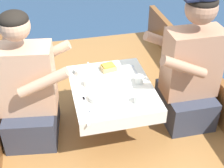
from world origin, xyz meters
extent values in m
plane|color=navy|center=(0.00, 0.00, 0.00)|extent=(60.00, 60.00, 0.00)
cube|color=#9E6B38|center=(0.00, 0.00, 0.15)|extent=(1.78, 3.18, 0.30)
cube|color=brown|center=(0.86, 0.00, 0.47)|extent=(0.06, 3.18, 0.34)
cylinder|color=#B2B2B7|center=(0.00, 0.01, 0.49)|extent=(0.07, 0.07, 0.37)
cube|color=#9E6B38|center=(0.00, 0.01, 0.68)|extent=(0.55, 0.67, 0.02)
cube|color=white|center=(0.00, 0.01, 0.69)|extent=(0.58, 0.70, 0.00)
cube|color=white|center=(0.00, -0.33, 0.64)|extent=(0.58, 0.00, 0.10)
cube|color=white|center=(0.00, 0.36, 0.64)|extent=(0.58, 0.00, 0.10)
cube|color=#333847|center=(-0.59, 0.08, 0.43)|extent=(0.42, 0.49, 0.26)
cube|color=tan|center=(-0.59, 0.08, 0.80)|extent=(0.43, 0.28, 0.49)
sphere|color=tan|center=(-0.59, 0.08, 1.20)|extent=(0.19, 0.19, 0.19)
ellipsoid|color=black|center=(-0.59, 0.08, 1.24)|extent=(0.18, 0.18, 0.11)
cylinder|color=tan|center=(-0.42, 0.23, 0.89)|extent=(0.34, 0.12, 0.21)
cylinder|color=tan|center=(-0.47, -0.12, 0.89)|extent=(0.34, 0.12, 0.21)
cube|color=#333847|center=(0.59, -0.01, 0.43)|extent=(0.36, 0.44, 0.26)
cube|color=tan|center=(0.59, -0.01, 0.82)|extent=(0.40, 0.22, 0.52)
sphere|color=tan|center=(0.59, -0.01, 1.24)|extent=(0.22, 0.22, 0.22)
ellipsoid|color=black|center=(0.59, -0.01, 1.28)|extent=(0.21, 0.21, 0.12)
cylinder|color=tan|center=(0.44, -0.19, 0.91)|extent=(0.34, 0.07, 0.21)
cylinder|color=tan|center=(0.44, 0.17, 0.91)|extent=(0.34, 0.07, 0.21)
cylinder|color=silver|center=(0.02, 0.22, 0.70)|extent=(0.19, 0.19, 0.01)
cylinder|color=silver|center=(0.05, 0.04, 0.70)|extent=(0.15, 0.15, 0.01)
cube|color=tan|center=(0.02, 0.22, 0.72)|extent=(0.12, 0.11, 0.04)
cube|color=gold|center=(0.02, 0.22, 0.75)|extent=(0.10, 0.09, 0.01)
cylinder|color=silver|center=(-0.12, -0.12, 0.71)|extent=(0.14, 0.14, 0.04)
cylinder|color=beige|center=(-0.12, -0.12, 0.72)|extent=(0.11, 0.11, 0.02)
cylinder|color=silver|center=(-0.18, 0.24, 0.71)|extent=(0.11, 0.11, 0.04)
cylinder|color=beige|center=(-0.18, 0.24, 0.72)|extent=(0.09, 0.09, 0.02)
cylinder|color=silver|center=(-0.16, 0.06, 0.72)|extent=(0.08, 0.08, 0.05)
torus|color=silver|center=(-0.11, 0.06, 0.72)|extent=(0.04, 0.01, 0.04)
cylinder|color=#3D2314|center=(-0.16, 0.06, 0.73)|extent=(0.07, 0.07, 0.01)
cylinder|color=silver|center=(0.20, 0.01, 0.72)|extent=(0.07, 0.07, 0.05)
torus|color=silver|center=(0.25, 0.01, 0.72)|extent=(0.04, 0.01, 0.04)
cylinder|color=#3D2314|center=(0.20, 0.01, 0.74)|extent=(0.06, 0.06, 0.01)
cylinder|color=silver|center=(0.13, -0.21, 0.72)|extent=(0.06, 0.06, 0.06)
torus|color=silver|center=(0.17, -0.21, 0.72)|extent=(0.04, 0.01, 0.04)
cylinder|color=#3D2314|center=(0.13, -0.21, 0.74)|extent=(0.05, 0.05, 0.01)
cube|color=silver|center=(-0.11, 0.29, 0.70)|extent=(0.02, 0.17, 0.00)
cube|color=silver|center=(0.22, 0.17, 0.70)|extent=(0.02, 0.17, 0.00)
ellipsoid|color=silver|center=(0.22, 0.24, 0.70)|extent=(0.04, 0.02, 0.01)
cube|color=silver|center=(-0.22, -0.16, 0.70)|extent=(0.02, 0.17, 0.00)
cube|color=silver|center=(-0.22, -0.09, 0.70)|extent=(0.02, 0.04, 0.00)
cube|color=silver|center=(-0.10, -0.23, 0.70)|extent=(0.17, 0.04, 0.00)
ellipsoid|color=silver|center=(-0.03, -0.22, 0.70)|extent=(0.04, 0.02, 0.01)
cube|color=silver|center=(-0.22, -0.28, 0.70)|extent=(0.06, 0.17, 0.00)
ellipsoid|color=silver|center=(-0.20, -0.21, 0.70)|extent=(0.04, 0.02, 0.01)
cube|color=silver|center=(0.00, -0.09, 0.70)|extent=(0.14, 0.11, 0.00)
camera|label=1|loc=(-0.42, -1.77, 2.00)|focal=50.00mm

